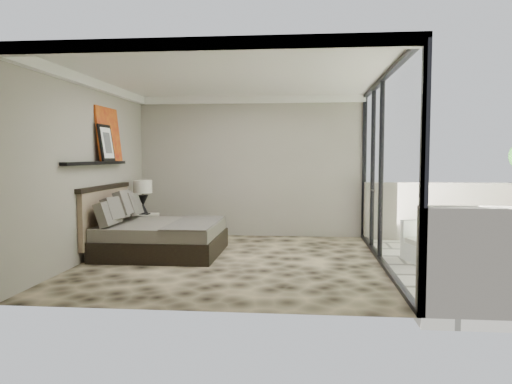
# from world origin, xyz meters

# --- Properties ---
(floor) EXTENTS (5.00, 5.00, 0.00)m
(floor) POSITION_xyz_m (0.00, 0.00, 0.00)
(floor) COLOR black
(floor) RESTS_ON ground
(ceiling) EXTENTS (4.50, 5.00, 0.02)m
(ceiling) POSITION_xyz_m (0.00, 0.00, 2.79)
(ceiling) COLOR silver
(ceiling) RESTS_ON back_wall
(back_wall) EXTENTS (4.50, 0.02, 2.80)m
(back_wall) POSITION_xyz_m (0.00, 2.49, 1.40)
(back_wall) COLOR gray
(back_wall) RESTS_ON floor
(left_wall) EXTENTS (0.02, 5.00, 2.80)m
(left_wall) POSITION_xyz_m (-2.24, 0.00, 1.40)
(left_wall) COLOR gray
(left_wall) RESTS_ON floor
(glass_wall) EXTENTS (0.08, 5.00, 2.80)m
(glass_wall) POSITION_xyz_m (2.25, 0.00, 1.40)
(glass_wall) COLOR white
(glass_wall) RESTS_ON floor
(terrace_slab) EXTENTS (3.00, 5.00, 0.12)m
(terrace_slab) POSITION_xyz_m (3.75, 0.00, -0.06)
(terrace_slab) COLOR beige
(terrace_slab) RESTS_ON ground
(picture_ledge) EXTENTS (0.12, 2.20, 0.05)m
(picture_ledge) POSITION_xyz_m (-2.18, 0.10, 1.50)
(picture_ledge) COLOR black
(picture_ledge) RESTS_ON left_wall
(bed) EXTENTS (1.95, 1.89, 1.08)m
(bed) POSITION_xyz_m (-1.34, 0.45, 0.32)
(bed) COLOR black
(bed) RESTS_ON floor
(nightstand) EXTENTS (0.51, 0.51, 0.46)m
(nightstand) POSITION_xyz_m (-1.94, 1.64, 0.23)
(nightstand) COLOR black
(nightstand) RESTS_ON floor
(table_lamp) EXTENTS (0.35, 0.35, 0.64)m
(table_lamp) POSITION_xyz_m (-1.94, 1.59, 0.93)
(table_lamp) COLOR black
(table_lamp) RESTS_ON nightstand
(abstract_canvas) EXTENTS (0.13, 0.90, 0.90)m
(abstract_canvas) POSITION_xyz_m (-2.19, 0.63, 1.97)
(abstract_canvas) COLOR #B3580F
(abstract_canvas) RESTS_ON picture_ledge
(framed_print) EXTENTS (0.11, 0.50, 0.60)m
(framed_print) POSITION_xyz_m (-2.14, 0.39, 1.82)
(framed_print) COLOR black
(framed_print) RESTS_ON picture_ledge
(ottoman) EXTENTS (0.58, 0.58, 0.44)m
(ottoman) POSITION_xyz_m (4.43, 1.40, 0.22)
(ottoman) COLOR white
(ottoman) RESTS_ON terrace_slab
(lounger) EXTENTS (1.15, 1.70, 0.61)m
(lounger) POSITION_xyz_m (3.15, -0.12, 0.19)
(lounger) COLOR white
(lounger) RESTS_ON terrace_slab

